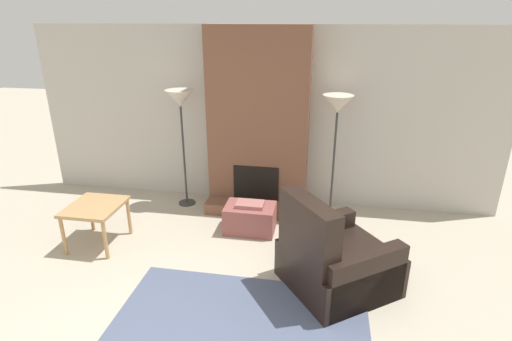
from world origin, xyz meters
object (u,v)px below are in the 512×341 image
ottoman (250,218)px  floor_lamp_left (180,103)px  side_table (95,210)px  armchair (332,262)px  floor_lamp_right (338,109)px

ottoman → floor_lamp_left: (-1.11, 0.65, 1.36)m
side_table → floor_lamp_left: size_ratio=0.39×
ottoman → floor_lamp_left: bearing=149.6°
armchair → floor_lamp_left: bearing=16.2°
floor_lamp_right → floor_lamp_left: bearing=180.0°
ottoman → armchair: armchair is taller
floor_lamp_right → armchair: bearing=-89.7°
side_table → floor_lamp_right: size_ratio=0.39×
floor_lamp_right → side_table: bearing=-155.5°
ottoman → side_table: side_table is taller
ottoman → side_table: size_ratio=0.98×
side_table → floor_lamp_right: (2.87, 1.31, 1.08)m
floor_lamp_left → floor_lamp_right: 2.17m
ottoman → armchair: size_ratio=0.48×
floor_lamp_left → armchair: bearing=-37.8°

